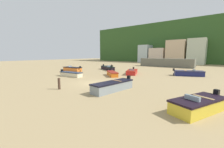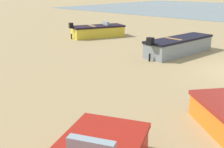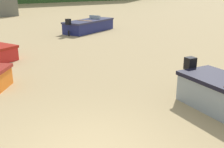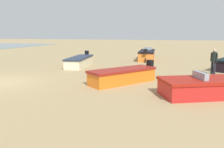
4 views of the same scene
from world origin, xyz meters
name	(u,v)px [view 2 (image 2 of 4)]	position (x,y,z in m)	size (l,w,h in m)	color
boat_grey_1	(179,46)	(4.36, -1.35, 0.48)	(1.93, 5.25, 1.27)	gray
boat_yellow_6	(98,31)	(11.91, -2.20, 0.46)	(3.06, 4.32, 1.21)	gold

